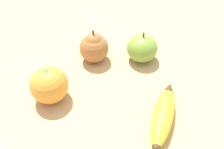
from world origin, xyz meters
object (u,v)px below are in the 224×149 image
(orange, at_px, (49,85))
(pear, at_px, (94,47))
(banana, at_px, (163,115))
(apple, at_px, (142,48))

(orange, relative_size, pear, 0.90)
(banana, distance_m, orange, 0.26)
(banana, xyz_separation_m, apple, (0.05, 0.20, 0.02))
(banana, height_order, pear, pear)
(banana, bearing_deg, orange, 93.07)
(banana, distance_m, apple, 0.21)
(pear, bearing_deg, apple, -21.84)
(banana, relative_size, orange, 1.77)
(orange, relative_size, apple, 1.00)
(orange, distance_m, pear, 0.17)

